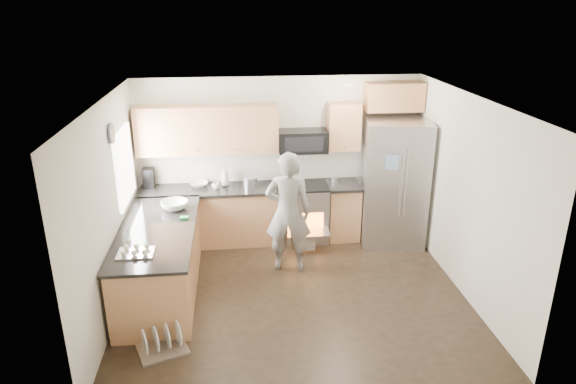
{
  "coord_description": "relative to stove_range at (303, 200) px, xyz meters",
  "views": [
    {
      "loc": [
        -0.71,
        -5.92,
        3.7
      ],
      "look_at": [
        -0.02,
        0.5,
        1.27
      ],
      "focal_mm": 32.0,
      "sensor_mm": 36.0,
      "label": 1
    }
  ],
  "objects": [
    {
      "name": "ground",
      "position": [
        -0.35,
        -1.69,
        -0.68
      ],
      "size": [
        4.5,
        4.5,
        0.0
      ],
      "primitive_type": "plane",
      "color": "black",
      "rests_on": "ground"
    },
    {
      "name": "stove_range",
      "position": [
        0.0,
        0.0,
        0.0
      ],
      "size": [
        0.76,
        0.97,
        1.79
      ],
      "color": "#B7B7BC",
      "rests_on": "ground"
    },
    {
      "name": "dish_rack",
      "position": [
        -1.95,
        -2.73,
        -0.59
      ],
      "size": [
        0.64,
        0.57,
        0.32
      ],
      "rotation": [
        0.0,
        0.0,
        0.36
      ],
      "color": "#B7B7BC",
      "rests_on": "ground"
    },
    {
      "name": "peninsula",
      "position": [
        -2.1,
        -1.44,
        -0.21
      ],
      "size": [
        0.96,
        2.36,
        1.04
      ],
      "color": "#A26C41",
      "rests_on": "ground"
    },
    {
      "name": "refrigerator",
      "position": [
        1.42,
        -0.24,
        0.32
      ],
      "size": [
        1.09,
        0.91,
        1.99
      ],
      "rotation": [
        0.0,
        0.0,
        -0.17
      ],
      "color": "#B7B7BC",
      "rests_on": "ground"
    },
    {
      "name": "room_shell",
      "position": [
        -0.39,
        -1.68,
        1.0
      ],
      "size": [
        4.54,
        4.04,
        2.62
      ],
      "color": "beige",
      "rests_on": "ground"
    },
    {
      "name": "person",
      "position": [
        -0.35,
        -0.99,
        0.21
      ],
      "size": [
        0.7,
        0.52,
        1.77
      ],
      "primitive_type": "imported",
      "rotation": [
        0.0,
        0.0,
        2.99
      ],
      "color": "gray",
      "rests_on": "ground"
    },
    {
      "name": "back_cabinet_run",
      "position": [
        -0.93,
        0.06,
        0.29
      ],
      "size": [
        4.45,
        0.64,
        2.5
      ],
      "color": "#A26C41",
      "rests_on": "ground"
    }
  ]
}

